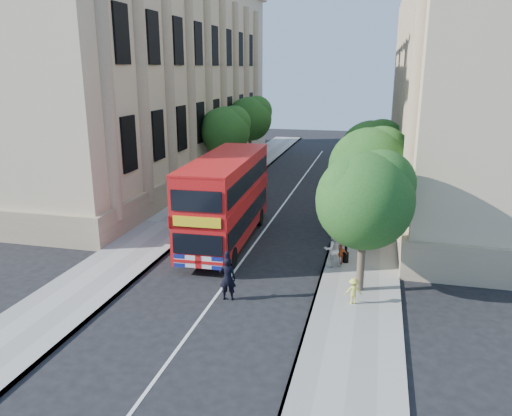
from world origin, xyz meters
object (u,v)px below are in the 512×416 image
Objects in this scene: police_constable at (228,279)px; woman_pedestrian at (332,249)px; double_decker_bus at (226,197)px; lamp_post at (348,215)px; box_van at (219,205)px.

woman_pedestrian reaches higher than police_constable.
lamp_post is at bearing -17.05° from double_decker_bus.
lamp_post is at bearing -140.40° from police_constable.
double_decker_bus reaches higher than box_van.
double_decker_bus is 2.21× the size of box_van.
lamp_post is at bearing -35.12° from box_van.
lamp_post is 9.20m from box_van.
double_decker_bus is 5.47× the size of police_constable.
woman_pedestrian is (7.29, -5.22, -0.24)m from box_van.
lamp_post is 1.76m from woman_pedestrian.
double_decker_bus is 7.23m from police_constable.
police_constable is at bearing 19.47° from woman_pedestrian.
double_decker_bus is at bearing 165.33° from lamp_post.
lamp_post is at bearing -161.02° from woman_pedestrian.
box_van is 10.16m from police_constable.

